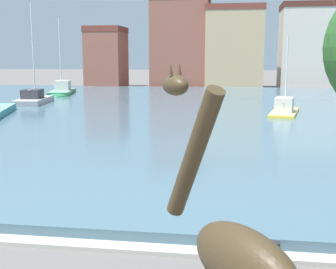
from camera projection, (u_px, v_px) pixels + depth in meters
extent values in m
cube|color=#476675|center=(181.00, 111.00, 37.86)|extent=(83.38, 53.68, 0.40)
cube|color=#ADA89E|center=(54.00, 243.00, 11.49)|extent=(83.38, 0.50, 0.12)
ellipsoid|color=#42331E|center=(244.00, 263.00, 5.06)|extent=(1.54, 1.71, 0.83)
cylinder|color=#42331E|center=(194.00, 156.00, 5.78)|extent=(0.89, 1.04, 1.85)
ellipsoid|color=#42331E|center=(175.00, 85.00, 6.02)|extent=(0.54, 0.57, 0.28)
cone|color=#42331E|center=(171.00, 69.00, 5.95)|extent=(0.06, 0.06, 0.16)
cone|color=#42331E|center=(180.00, 69.00, 6.02)|extent=(0.06, 0.06, 0.16)
cube|color=#236B42|center=(62.00, 94.00, 52.22)|extent=(3.80, 7.37, 0.76)
ellipsoid|color=#236B42|center=(58.00, 97.00, 48.93)|extent=(2.55, 2.86, 0.72)
cube|color=gray|center=(62.00, 90.00, 52.15)|extent=(3.72, 7.22, 0.06)
cube|color=silver|center=(63.00, 85.00, 52.57)|extent=(2.10, 2.76, 1.08)
cylinder|color=silver|center=(60.00, 55.00, 50.92)|extent=(0.12, 0.12, 8.20)
cylinder|color=silver|center=(63.00, 83.00, 52.69)|extent=(0.63, 2.42, 0.08)
cube|color=gold|center=(284.00, 115.00, 34.33)|extent=(2.84, 5.80, 0.56)
ellipsoid|color=gold|center=(287.00, 111.00, 36.79)|extent=(1.99, 2.22, 0.54)
cube|color=#DFCD77|center=(284.00, 111.00, 34.28)|extent=(2.79, 5.69, 0.06)
cube|color=silver|center=(284.00, 105.00, 33.79)|extent=(1.63, 2.15, 1.04)
cylinder|color=silver|center=(286.00, 73.00, 34.18)|extent=(0.12, 0.12, 5.73)
cylinder|color=silver|center=(284.00, 101.00, 33.61)|extent=(0.44, 1.93, 0.08)
ellipsoid|color=teal|center=(5.00, 109.00, 37.07)|extent=(2.24, 3.00, 0.80)
cube|color=#939399|center=(34.00, 103.00, 41.81)|extent=(3.12, 6.04, 0.84)
ellipsoid|color=#939399|center=(42.00, 100.00, 44.51)|extent=(2.35, 2.30, 0.80)
cube|color=#B1B1B5|center=(34.00, 98.00, 41.73)|extent=(3.06, 5.92, 0.06)
cube|color=#333338|center=(32.00, 94.00, 41.23)|extent=(1.89, 2.23, 0.83)
cylinder|color=silver|center=(33.00, 51.00, 41.42)|extent=(0.12, 0.12, 8.63)
cylinder|color=silver|center=(32.00, 89.00, 41.01)|extent=(0.37, 2.01, 0.08)
cylinder|color=#232326|center=(275.00, 252.00, 10.52)|extent=(0.24, 0.24, 0.50)
cube|color=#8E5142|center=(107.00, 60.00, 67.56)|extent=(5.26, 6.37, 8.17)
cube|color=brown|center=(106.00, 30.00, 66.79)|extent=(5.36, 6.50, 0.80)
cube|color=#8E5142|center=(181.00, 45.00, 67.63)|extent=(8.34, 7.11, 12.65)
cube|color=tan|center=(234.00, 50.00, 65.40)|extent=(8.14, 6.13, 11.02)
cube|color=brown|center=(236.00, 8.00, 64.38)|extent=(8.30, 6.25, 0.80)
cube|color=beige|center=(309.00, 49.00, 66.01)|extent=(8.26, 7.28, 11.38)
cube|color=#51281E|center=(311.00, 6.00, 64.96)|extent=(8.43, 7.43, 0.80)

